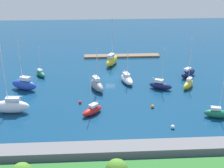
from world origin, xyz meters
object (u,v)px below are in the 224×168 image
(sailboat_navy_mid_basin, at_px, (188,73))
(sailboat_white_outer_mooring, at_px, (11,106))
(sailboat_blue_far_north, at_px, (24,84))
(mooring_buoy_orange, at_px, (153,106))
(mooring_buoy_white, at_px, (173,127))
(sailboat_green_center_basin, at_px, (41,73))
(sailboat_navy_by_breakwater, at_px, (160,85))
(mooring_buoy_red, at_px, (80,102))
(sailboat_white_east_end, at_px, (127,79))
(pier_dock, at_px, (122,56))
(sailboat_yellow_inner_mooring, at_px, (112,60))
(sailboat_gray_lone_south, at_px, (97,85))
(sailboat_green_near_pier, at_px, (217,113))
(sailboat_yellow_off_beacon, at_px, (188,84))
(sailboat_red_far_south, at_px, (92,110))

(sailboat_navy_mid_basin, height_order, sailboat_white_outer_mooring, sailboat_white_outer_mooring)
(sailboat_navy_mid_basin, bearing_deg, sailboat_white_outer_mooring, 160.84)
(sailboat_blue_far_north, distance_m, mooring_buoy_orange, 31.67)
(mooring_buoy_white, bearing_deg, sailboat_green_center_basin, -44.92)
(sailboat_navy_by_breakwater, relative_size, mooring_buoy_red, 15.30)
(sailboat_navy_by_breakwater, height_order, sailboat_white_east_end, sailboat_navy_by_breakwater)
(sailboat_navy_mid_basin, xyz_separation_m, sailboat_white_outer_mooring, (42.70, 17.93, 0.42))
(sailboat_navy_mid_basin, height_order, mooring_buoy_white, sailboat_navy_mid_basin)
(pier_dock, bearing_deg, sailboat_white_east_end, 88.33)
(sailboat_yellow_inner_mooring, distance_m, sailboat_gray_lone_south, 18.45)
(pier_dock, relative_size, sailboat_green_near_pier, 2.54)
(pier_dock, relative_size, sailboat_navy_mid_basin, 2.07)
(sailboat_green_center_basin, relative_size, sailboat_white_east_end, 0.92)
(sailboat_yellow_inner_mooring, xyz_separation_m, sailboat_yellow_off_beacon, (-17.85, 18.15, -0.44))
(sailboat_navy_mid_basin, height_order, sailboat_blue_far_north, sailboat_blue_far_north)
(pier_dock, xyz_separation_m, sailboat_green_near_pier, (-15.69, 41.08, 0.69))
(sailboat_green_center_basin, height_order, sailboat_yellow_off_beacon, sailboat_yellow_off_beacon)
(sailboat_white_outer_mooring, height_order, sailboat_yellow_off_beacon, sailboat_white_outer_mooring)
(sailboat_gray_lone_south, height_order, mooring_buoy_red, sailboat_gray_lone_south)
(sailboat_white_east_end, bearing_deg, sailboat_yellow_inner_mooring, 178.63)
(sailboat_white_outer_mooring, relative_size, sailboat_yellow_off_beacon, 1.71)
(sailboat_white_east_end, xyz_separation_m, mooring_buoy_red, (11.61, 11.24, -0.71))
(sailboat_green_near_pier, relative_size, mooring_buoy_red, 14.04)
(sailboat_gray_lone_south, height_order, mooring_buoy_white, sailboat_gray_lone_south)
(mooring_buoy_red, bearing_deg, sailboat_red_far_south, 118.21)
(sailboat_blue_far_north, xyz_separation_m, sailboat_red_far_south, (-16.52, 13.51, -0.55))
(sailboat_yellow_inner_mooring, distance_m, mooring_buoy_white, 38.12)
(sailboat_navy_mid_basin, distance_m, sailboat_green_center_basin, 39.84)
(sailboat_blue_far_north, xyz_separation_m, sailboat_gray_lone_south, (-17.69, 1.17, -0.13))
(sailboat_gray_lone_south, relative_size, mooring_buoy_orange, 14.97)
(sailboat_white_outer_mooring, xyz_separation_m, mooring_buoy_red, (-14.18, -3.45, -1.22))
(sailboat_blue_far_north, height_order, sailboat_white_east_end, sailboat_blue_far_north)
(pier_dock, height_order, sailboat_navy_by_breakwater, sailboat_navy_by_breakwater)
(sailboat_yellow_inner_mooring, height_order, sailboat_yellow_off_beacon, sailboat_yellow_inner_mooring)
(pier_dock, xyz_separation_m, sailboat_red_far_south, (9.52, 38.12, 0.60))
(sailboat_gray_lone_south, bearing_deg, sailboat_green_center_basin, -143.95)
(sailboat_green_near_pier, distance_m, sailboat_green_center_basin, 46.64)
(pier_dock, height_order, sailboat_green_center_basin, sailboat_green_center_basin)
(sailboat_navy_by_breakwater, xyz_separation_m, sailboat_green_center_basin, (30.63, -10.47, -0.20))
(sailboat_white_outer_mooring, relative_size, sailboat_navy_by_breakwater, 1.46)
(sailboat_white_outer_mooring, height_order, sailboat_green_center_basin, sailboat_white_outer_mooring)
(sailboat_white_outer_mooring, height_order, sailboat_gray_lone_south, sailboat_white_outer_mooring)
(sailboat_white_outer_mooring, xyz_separation_m, sailboat_white_east_end, (-25.78, -14.70, -0.51))
(sailboat_gray_lone_south, relative_size, sailboat_green_center_basin, 1.27)
(sailboat_navy_mid_basin, xyz_separation_m, mooring_buoy_red, (28.52, 14.48, -0.80))
(sailboat_navy_by_breakwater, bearing_deg, sailboat_red_far_south, -118.50)
(sailboat_yellow_inner_mooring, bearing_deg, mooring_buoy_red, -175.11)
(sailboat_yellow_inner_mooring, height_order, sailboat_white_east_end, sailboat_yellow_inner_mooring)
(sailboat_navy_by_breakwater, bearing_deg, mooring_buoy_orange, -84.65)
(sailboat_navy_mid_basin, relative_size, sailboat_gray_lone_south, 1.10)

